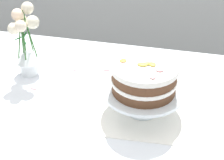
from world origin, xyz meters
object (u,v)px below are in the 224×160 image
Objects in this scene: cake_stand at (143,94)px; layer_cake at (144,77)px; flower_vase at (26,43)px; dining_table at (92,124)px.

cake_stand is 0.07m from layer_cake.
cake_stand is 0.92× the size of flower_vase.
dining_table is at bearing -177.62° from layer_cake.
layer_cake is 0.54m from flower_vase.
flower_vase is (-0.32, 0.16, 0.24)m from dining_table.
dining_table is 0.43m from flower_vase.
cake_stand is at bearing -16.69° from flower_vase.
layer_cake is at bearing 2.38° from dining_table.
dining_table is 0.26m from cake_stand.
flower_vase reaches higher than layer_cake.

